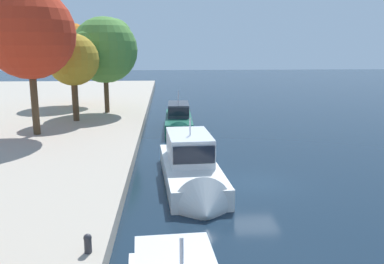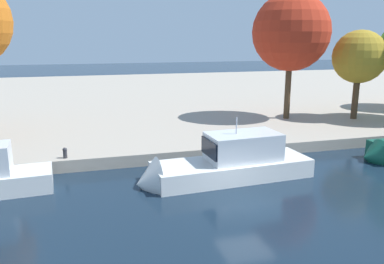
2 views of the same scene
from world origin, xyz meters
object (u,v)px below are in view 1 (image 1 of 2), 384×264
Objects in this scene: motor_yacht_1 at (192,172)px; motor_yacht_2 at (179,123)px; tree_2 at (28,33)px; tree_5 at (104,48)px; tree_3 at (73,50)px; tree_4 at (74,61)px; mooring_bollard_0 at (88,243)px.

motor_yacht_1 is 14.79m from motor_yacht_2.
tree_2 is (10.26, 11.52, 7.77)m from motor_yacht_1.
tree_3 is at bearing 36.97° from tree_5.
tree_5 is (20.77, 7.54, 6.62)m from motor_yacht_1.
motor_yacht_1 reaches higher than motor_yacht_2.
tree_3 is 1.18× the size of tree_4.
tree_4 is at bearing -18.25° from tree_2.
motor_yacht_2 is at bearing -135.32° from tree_3.
tree_5 reaches higher than tree_3.
motor_yacht_2 is (14.79, 0.26, -0.05)m from motor_yacht_1.
motor_yacht_2 is 10.93m from tree_4.
tree_5 is (10.51, -3.98, -1.14)m from tree_2.
tree_4 reaches higher than mooring_bollard_0.
motor_yacht_2 is 1.24× the size of tree_4.
motor_yacht_1 is 0.94× the size of tree_2.
tree_2 is 11.29m from tree_5.
motor_yacht_2 is at bearing -68.08° from tree_2.
motor_yacht_1 is 1.32× the size of tree_4.
tree_2 reaches higher than tree_3.
mooring_bollard_0 is (-23.61, 3.79, 0.49)m from motor_yacht_2.
mooring_bollard_0 is 0.07× the size of tree_3.
motor_yacht_1 is 19.61m from tree_4.
motor_yacht_2 is 17.78m from tree_3.
motor_yacht_1 is at bearing -155.84° from tree_3.
mooring_bollard_0 is 0.07× the size of tree_5.
tree_4 reaches higher than motor_yacht_1.
motor_yacht_2 is 14.62× the size of mooring_bollard_0.
tree_5 is (-5.82, -4.38, 0.28)m from tree_3.
mooring_bollard_0 is 21.76m from tree_2.
tree_2 is 1.19× the size of tree_3.
motor_yacht_1 is 1.08× the size of tree_5.
tree_5 is at bearing -143.03° from tree_3.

